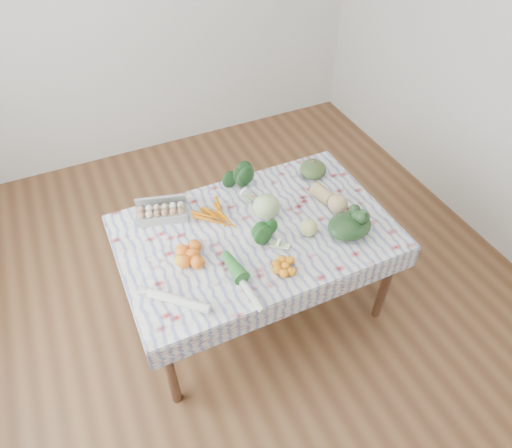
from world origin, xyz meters
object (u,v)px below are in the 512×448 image
kabocha_squash (313,169)px  egg_carton (162,214)px  dining_table (256,240)px  cabbage (266,207)px  grapefruit (309,228)px  butternut_squash (330,197)px

kabocha_squash → egg_carton: bearing=178.8°
egg_carton → dining_table: bearing=-19.7°
dining_table → egg_carton: bearing=145.0°
egg_carton → cabbage: bearing=-7.5°
cabbage → grapefruit: cabbage is taller
egg_carton → butternut_squash: butternut_squash is taller
egg_carton → grapefruit: size_ratio=3.01×
grapefruit → dining_table: bearing=150.5°
egg_carton → kabocha_squash: size_ratio=1.75×
egg_carton → cabbage: 0.65m
dining_table → egg_carton: egg_carton is taller
butternut_squash → kabocha_squash: bearing=67.1°
egg_carton → kabocha_squash: bearing=14.1°
cabbage → egg_carton: bearing=157.3°
egg_carton → cabbage: size_ratio=1.93×
butternut_squash → grapefruit: 0.31m
dining_table → kabocha_squash: (0.58, 0.32, 0.14)m
butternut_squash → cabbage: bearing=157.2°
kabocha_squash → grapefruit: kabocha_squash is taller
cabbage → dining_table: bearing=-141.3°
dining_table → butternut_squash: 0.55m
dining_table → kabocha_squash: size_ratio=8.79×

